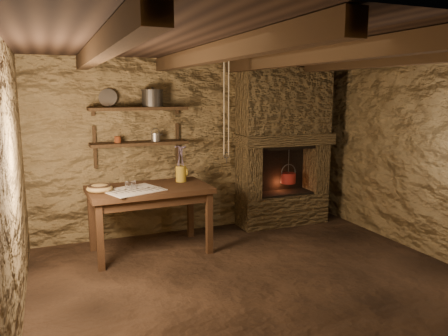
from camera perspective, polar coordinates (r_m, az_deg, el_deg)
name	(u,v)px	position (r m, az deg, el deg)	size (l,w,h in m)	color
floor	(260,283)	(4.71, 4.75, -14.76)	(4.50, 4.50, 0.00)	black
back_wall	(198,146)	(6.17, -3.48, 2.83)	(4.50, 0.04, 2.40)	brown
front_wall	(420,227)	(2.77, 24.25, -7.07)	(4.50, 0.04, 2.40)	brown
left_wall	(11,189)	(3.89, -26.05, -2.43)	(0.04, 4.00, 2.40)	brown
right_wall	(432,157)	(5.72, 25.51, 1.29)	(0.04, 4.00, 2.40)	brown
ceiling	(264,45)	(4.30, 5.22, 15.71)	(4.50, 4.00, 0.04)	black
beam_far_left	(101,49)	(3.85, -15.81, 14.71)	(0.14, 3.95, 0.16)	black
beam_mid_left	(214,53)	(4.09, -1.26, 14.78)	(0.14, 3.95, 0.16)	black
beam_mid_right	(309,56)	(4.54, 11.00, 14.13)	(0.14, 3.95, 0.16)	black
beam_far_right	(388,59)	(5.15, 20.65, 13.17)	(0.14, 3.95, 0.16)	black
shelf_lower	(139,143)	(5.79, -10.99, 3.18)	(1.25, 0.30, 0.04)	black
shelf_upper	(138,108)	(5.76, -11.14, 7.63)	(1.25, 0.30, 0.04)	black
hearth	(283,142)	(6.47, 7.75, 3.32)	(1.43, 0.51, 2.30)	#3D301E
work_table	(150,217)	(5.46, -9.67, -6.36)	(1.47, 0.88, 0.82)	black
linen_cloth	(134,190)	(5.21, -11.73, -2.85)	(0.62, 0.50, 0.01)	white
pewter_cutlery_row	(134,190)	(5.19, -11.70, -2.79)	(0.52, 0.20, 0.01)	gray
drinking_glasses	(133,184)	(5.32, -11.77, -2.10)	(0.20, 0.06, 0.08)	white
stoneware_jug	(181,166)	(5.60, -5.63, 0.25)	(0.17, 0.17, 0.47)	#A78420
wooden_bowl	(100,188)	(5.25, -15.95, -2.58)	(0.30, 0.30, 0.11)	#AA874A
iron_stockpot	(152,99)	(5.79, -9.34, 8.90)	(0.27, 0.27, 0.20)	#2C2A27
tin_pan	(108,98)	(5.79, -14.91, 8.86)	(0.23, 0.23, 0.03)	#9B9B96
small_kettle	(156,137)	(5.83, -8.93, 4.02)	(0.16, 0.12, 0.17)	#9B9B96
rusty_tin	(118,140)	(5.74, -13.71, 3.63)	(0.08, 0.08, 0.08)	#5C2612
red_pot	(288,177)	(6.54, 8.40, -1.22)	(0.24, 0.22, 0.54)	maroon
hanging_ropes	(226,106)	(5.25, 0.32, 8.16)	(0.08, 0.08, 1.20)	tan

